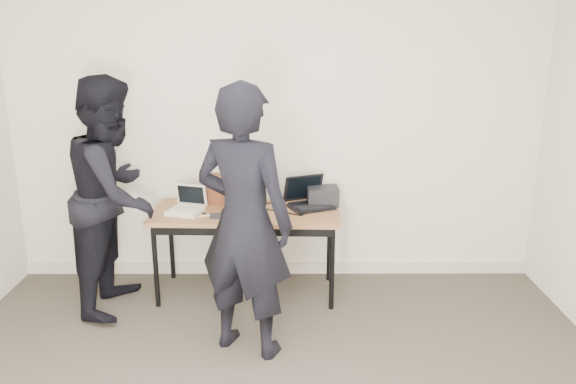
{
  "coord_description": "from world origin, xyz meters",
  "views": [
    {
      "loc": [
        0.09,
        -2.44,
        2.13
      ],
      "look_at": [
        0.1,
        1.6,
        0.95
      ],
      "focal_mm": 35.0,
      "sensor_mm": 36.0,
      "label": 1
    }
  ],
  "objects_px": {
    "desk": "(246,218)",
    "laptop_right": "(308,200)",
    "laptop_beige": "(187,207)",
    "laptop_center": "(243,205)",
    "person_observer": "(114,195)",
    "leather_satchel": "(226,188)",
    "person_typist": "(244,223)",
    "equipment_box": "(323,196)"
  },
  "relations": [
    {
      "from": "laptop_beige",
      "to": "laptop_right",
      "type": "distance_m",
      "value": 0.99
    },
    {
      "from": "leather_satchel",
      "to": "equipment_box",
      "type": "xyz_separation_m",
      "value": [
        0.81,
        -0.04,
        -0.05
      ]
    },
    {
      "from": "laptop_right",
      "to": "person_typist",
      "type": "relative_size",
      "value": 0.24
    },
    {
      "from": "laptop_beige",
      "to": "laptop_center",
      "type": "bearing_deg",
      "value": 16.62
    },
    {
      "from": "equipment_box",
      "to": "person_observer",
      "type": "bearing_deg",
      "value": -167.56
    },
    {
      "from": "person_typist",
      "to": "equipment_box",
      "type": "bearing_deg",
      "value": -96.04
    },
    {
      "from": "person_observer",
      "to": "laptop_beige",
      "type": "bearing_deg",
      "value": -70.52
    },
    {
      "from": "laptop_right",
      "to": "equipment_box",
      "type": "relative_size",
      "value": 1.74
    },
    {
      "from": "person_typist",
      "to": "laptop_beige",
      "type": "bearing_deg",
      "value": -34.05
    },
    {
      "from": "desk",
      "to": "laptop_center",
      "type": "distance_m",
      "value": 0.12
    },
    {
      "from": "laptop_beige",
      "to": "leather_satchel",
      "type": "bearing_deg",
      "value": 57.4
    },
    {
      "from": "laptop_beige",
      "to": "equipment_box",
      "type": "xyz_separation_m",
      "value": [
        1.1,
        0.22,
        0.03
      ]
    },
    {
      "from": "laptop_beige",
      "to": "person_observer",
      "type": "distance_m",
      "value": 0.56
    },
    {
      "from": "desk",
      "to": "equipment_box",
      "type": "xyz_separation_m",
      "value": [
        0.63,
        0.19,
        0.13
      ]
    },
    {
      "from": "laptop_right",
      "to": "equipment_box",
      "type": "height_order",
      "value": "laptop_right"
    },
    {
      "from": "desk",
      "to": "leather_satchel",
      "type": "distance_m",
      "value": 0.34
    },
    {
      "from": "desk",
      "to": "laptop_beige",
      "type": "xyz_separation_m",
      "value": [
        -0.47,
        -0.02,
        0.1
      ]
    },
    {
      "from": "laptop_right",
      "to": "laptop_center",
      "type": "bearing_deg",
      "value": 173.19
    },
    {
      "from": "leather_satchel",
      "to": "desk",
      "type": "bearing_deg",
      "value": -47.44
    },
    {
      "from": "laptop_beige",
      "to": "laptop_right",
      "type": "relative_size",
      "value": 0.73
    },
    {
      "from": "desk",
      "to": "laptop_right",
      "type": "height_order",
      "value": "laptop_right"
    },
    {
      "from": "desk",
      "to": "person_observer",
      "type": "distance_m",
      "value": 1.03
    },
    {
      "from": "laptop_center",
      "to": "leather_satchel",
      "type": "bearing_deg",
      "value": 128.57
    },
    {
      "from": "leather_satchel",
      "to": "equipment_box",
      "type": "distance_m",
      "value": 0.81
    },
    {
      "from": "person_typist",
      "to": "person_observer",
      "type": "distance_m",
      "value": 1.24
    },
    {
      "from": "person_observer",
      "to": "leather_satchel",
      "type": "bearing_deg",
      "value": -59.93
    },
    {
      "from": "desk",
      "to": "equipment_box",
      "type": "bearing_deg",
      "value": 18.92
    },
    {
      "from": "laptop_center",
      "to": "person_observer",
      "type": "relative_size",
      "value": 0.2
    },
    {
      "from": "desk",
      "to": "laptop_center",
      "type": "relative_size",
      "value": 4.13
    },
    {
      "from": "laptop_center",
      "to": "equipment_box",
      "type": "bearing_deg",
      "value": 23.65
    },
    {
      "from": "laptop_beige",
      "to": "desk",
      "type": "bearing_deg",
      "value": 19.35
    },
    {
      "from": "laptop_center",
      "to": "person_typist",
      "type": "distance_m",
      "value": 0.83
    },
    {
      "from": "laptop_center",
      "to": "person_typist",
      "type": "bearing_deg",
      "value": -79.96
    },
    {
      "from": "equipment_box",
      "to": "person_typist",
      "type": "xyz_separation_m",
      "value": [
        -0.58,
        -1.03,
        0.13
      ]
    },
    {
      "from": "desk",
      "to": "person_typist",
      "type": "bearing_deg",
      "value": -84.46
    },
    {
      "from": "laptop_right",
      "to": "person_observer",
      "type": "bearing_deg",
      "value": 168.03
    },
    {
      "from": "person_observer",
      "to": "laptop_right",
      "type": "bearing_deg",
      "value": -74.59
    },
    {
      "from": "laptop_center",
      "to": "person_typist",
      "type": "relative_size",
      "value": 0.2
    },
    {
      "from": "laptop_beige",
      "to": "laptop_right",
      "type": "xyz_separation_m",
      "value": [
        0.98,
        0.15,
        0.01
      ]
    },
    {
      "from": "leather_satchel",
      "to": "person_observer",
      "type": "xyz_separation_m",
      "value": [
        -0.81,
        -0.39,
        0.06
      ]
    },
    {
      "from": "laptop_beige",
      "to": "laptop_center",
      "type": "relative_size",
      "value": 0.87
    },
    {
      "from": "laptop_right",
      "to": "leather_satchel",
      "type": "xyz_separation_m",
      "value": [
        -0.69,
        0.1,
        0.07
      ]
    }
  ]
}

